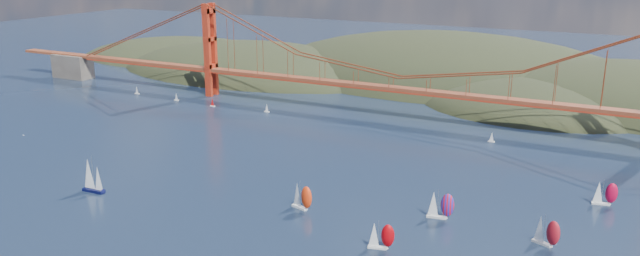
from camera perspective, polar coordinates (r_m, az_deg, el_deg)
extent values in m
ellipsoid|color=black|center=(462.00, -5.78, 3.87)|extent=(240.00, 140.00, 64.00)
ellipsoid|color=black|center=(446.02, 11.32, 2.46)|extent=(300.00, 180.00, 96.00)
ellipsoid|color=black|center=(400.29, 26.77, 0.02)|extent=(220.00, 140.00, 76.00)
ellipsoid|color=black|center=(373.05, 19.11, 0.59)|extent=(140.00, 110.00, 48.00)
ellipsoid|color=black|center=(537.62, -12.15, 5.67)|extent=(200.00, 140.00, 44.00)
cube|color=brown|center=(324.28, 7.33, 3.58)|extent=(440.00, 7.00, 1.60)
cube|color=maroon|center=(324.53, 7.32, 3.37)|extent=(440.00, 7.00, 0.80)
cube|color=maroon|center=(379.38, -10.00, 7.02)|extent=(4.00, 8.50, 55.00)
cube|color=#4C443D|center=(462.77, -21.67, 5.27)|extent=(28.00, 12.00, 16.00)
cube|color=brown|center=(470.56, -22.75, 6.30)|extent=(60.00, 7.00, 1.60)
cube|color=black|center=(242.13, -19.98, -5.38)|extent=(9.01, 3.02, 1.06)
cylinder|color=#99999E|center=(239.52, -20.06, -3.85)|extent=(0.13, 0.13, 12.81)
cone|color=white|center=(241.10, -20.39, -3.92)|extent=(5.26, 5.26, 11.28)
cone|color=white|center=(238.67, -19.62, -4.37)|extent=(3.76, 3.76, 8.97)
cube|color=white|center=(213.99, -1.88, -7.24)|extent=(6.40, 3.41, 0.74)
cylinder|color=#99999E|center=(211.88, -1.83, -6.03)|extent=(0.09, 0.09, 9.24)
cone|color=white|center=(213.00, -2.10, -6.04)|extent=(4.29, 4.29, 8.13)
ellipsoid|color=red|center=(210.02, -1.24, -6.36)|extent=(4.91, 3.83, 7.76)
cube|color=silver|center=(187.56, 5.24, -10.82)|extent=(5.75, 2.97, 0.66)
cylinder|color=#99999E|center=(185.56, 5.36, -9.58)|extent=(0.08, 0.08, 8.31)
cone|color=white|center=(185.87, 4.96, -9.67)|extent=(3.82, 3.82, 7.31)
ellipsoid|color=#B10309|center=(185.50, 6.22, -9.76)|extent=(4.39, 3.38, 6.98)
cube|color=silver|center=(200.64, 19.61, -9.87)|extent=(6.19, 3.98, 0.72)
cylinder|color=#99999E|center=(198.51, 19.82, -8.62)|extent=(0.09, 0.09, 9.03)
cone|color=white|center=(199.32, 19.46, -8.63)|extent=(4.45, 4.45, 7.95)
ellipsoid|color=#AC141F|center=(197.34, 20.55, -8.99)|extent=(4.93, 4.13, 7.59)
cube|color=silver|center=(237.58, 24.25, -6.31)|extent=(5.90, 2.64, 0.68)
cylinder|color=#99999E|center=(236.03, 24.44, -5.27)|extent=(0.09, 0.09, 8.55)
cone|color=white|center=(235.97, 24.11, -5.35)|extent=(3.73, 3.73, 7.52)
ellipsoid|color=#B5062C|center=(236.63, 25.11, -5.42)|extent=(4.39, 3.21, 7.18)
cube|color=silver|center=(209.99, 10.57, -7.99)|extent=(6.44, 2.71, 0.75)
cylinder|color=#99999E|center=(207.98, 10.72, -6.72)|extent=(0.09, 0.09, 9.36)
cone|color=white|center=(208.32, 10.32, -6.80)|extent=(4.00, 4.00, 8.24)
ellipsoid|color=red|center=(207.85, 11.58, -6.93)|extent=(4.75, 3.40, 7.86)
cube|color=silver|center=(398.20, -16.38, 3.04)|extent=(3.00, 1.00, 0.50)
cone|color=white|center=(397.71, -16.41, 3.37)|extent=(2.00, 2.00, 4.20)
cube|color=silver|center=(374.40, -12.98, 2.49)|extent=(3.00, 1.00, 0.50)
cone|color=white|center=(373.88, -13.00, 2.84)|extent=(2.00, 2.00, 4.20)
cube|color=silver|center=(356.42, -9.80, 2.00)|extent=(3.00, 1.00, 0.50)
cone|color=red|center=(355.87, -9.81, 2.36)|extent=(2.00, 2.00, 4.20)
cube|color=silver|center=(339.92, -4.88, 1.50)|extent=(3.00, 1.00, 0.50)
cone|color=white|center=(339.35, -4.89, 1.88)|extent=(2.00, 2.00, 4.20)
cube|color=silver|center=(296.28, 15.39, -1.20)|extent=(3.00, 1.00, 0.50)
cone|color=white|center=(295.62, 15.43, -0.76)|extent=(2.00, 2.00, 4.20)
ellipsoid|color=white|center=(236.32, -25.48, -0.59)|extent=(0.90, 0.25, 0.17)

